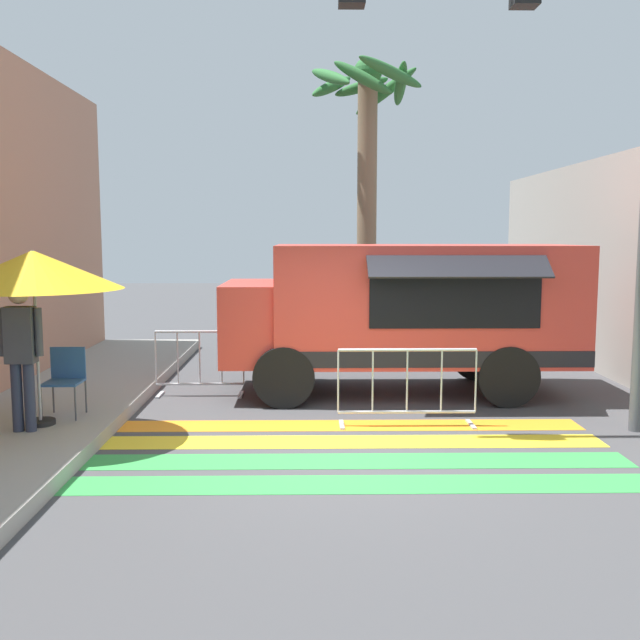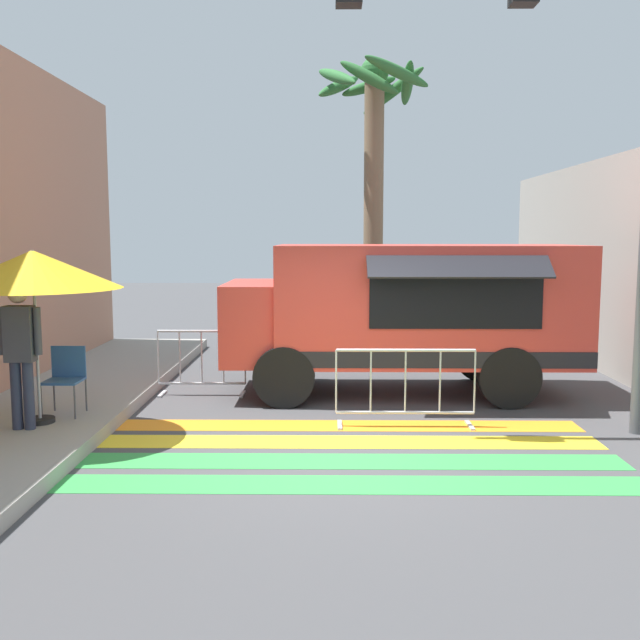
% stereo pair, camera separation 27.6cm
% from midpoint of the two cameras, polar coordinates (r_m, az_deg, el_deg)
% --- Properties ---
extents(ground_plane, '(60.00, 60.00, 0.00)m').
position_cam_midpoint_polar(ground_plane, '(8.50, 1.14, -10.58)').
color(ground_plane, '#424244').
extents(crosswalk_painted, '(6.40, 2.84, 0.01)m').
position_cam_midpoint_polar(crosswalk_painted, '(8.56, 1.12, -10.43)').
color(crosswalk_painted, green).
rests_on(crosswalk_painted, ground_plane).
extents(food_truck, '(5.54, 2.64, 2.39)m').
position_cam_midpoint_polar(food_truck, '(11.47, 5.50, 1.00)').
color(food_truck, '#D13D33').
rests_on(food_truck, ground_plane).
extents(traffic_signal_pole, '(4.85, 0.29, 6.61)m').
position_cam_midpoint_polar(traffic_signal_pole, '(9.62, 15.75, 20.02)').
color(traffic_signal_pole, '#515456').
rests_on(traffic_signal_pole, ground_plane).
extents(patio_umbrella, '(2.16, 2.16, 2.18)m').
position_cam_midpoint_polar(patio_umbrella, '(9.45, -22.73, 3.67)').
color(patio_umbrella, black).
rests_on(patio_umbrella, sidewalk_left).
extents(folding_chair, '(0.46, 0.46, 0.89)m').
position_cam_midpoint_polar(folding_chair, '(10.01, -20.44, -4.14)').
color(folding_chair, '#4C4C51').
rests_on(folding_chair, sidewalk_left).
extents(vendor_person, '(0.53, 0.24, 1.78)m').
position_cam_midpoint_polar(vendor_person, '(9.29, -23.60, -2.04)').
color(vendor_person, '#2D3347').
rests_on(vendor_person, sidewalk_left).
extents(barricade_front, '(1.86, 0.44, 1.05)m').
position_cam_midpoint_polar(barricade_front, '(9.58, 6.15, -5.44)').
color(barricade_front, '#B7BABF').
rests_on(barricade_front, ground_plane).
extents(barricade_side, '(1.41, 0.44, 1.05)m').
position_cam_midpoint_polar(barricade_side, '(11.48, -10.28, -3.55)').
color(barricade_side, '#B7BABF').
rests_on(barricade_side, ground_plane).
extents(palm_tree, '(2.49, 2.48, 6.27)m').
position_cam_midpoint_polar(palm_tree, '(15.68, 3.21, 12.90)').
color(palm_tree, '#7A664C').
rests_on(palm_tree, ground_plane).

